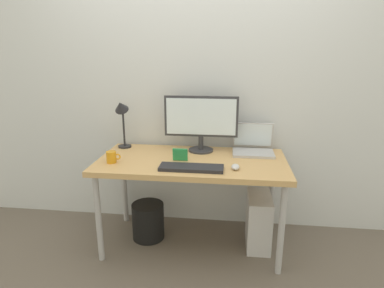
# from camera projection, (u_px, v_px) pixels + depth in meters

# --- Properties ---
(ground_plane) EXTENTS (6.00, 6.00, 0.00)m
(ground_plane) POSITION_uv_depth(u_px,v_px,m) (192.00, 243.00, 2.63)
(ground_plane) COLOR #665B51
(back_wall) EXTENTS (4.40, 0.04, 2.60)m
(back_wall) POSITION_uv_depth(u_px,v_px,m) (198.00, 76.00, 2.67)
(back_wall) COLOR silver
(back_wall) RESTS_ON ground_plane
(desk) EXTENTS (1.40, 0.70, 0.71)m
(desk) POSITION_uv_depth(u_px,v_px,m) (192.00, 167.00, 2.45)
(desk) COLOR tan
(desk) RESTS_ON ground_plane
(monitor) EXTENTS (0.58, 0.20, 0.45)m
(monitor) POSITION_uv_depth(u_px,v_px,m) (201.00, 120.00, 2.57)
(monitor) COLOR #333338
(monitor) RESTS_ON desk
(laptop) EXTENTS (0.32, 0.26, 0.23)m
(laptop) POSITION_uv_depth(u_px,v_px,m) (253.00, 145.00, 2.59)
(laptop) COLOR #B2B2B7
(laptop) RESTS_ON desk
(desk_lamp) EXTENTS (0.11, 0.16, 0.42)m
(desk_lamp) POSITION_uv_depth(u_px,v_px,m) (122.00, 113.00, 2.63)
(desk_lamp) COLOR #232328
(desk_lamp) RESTS_ON desk
(keyboard) EXTENTS (0.44, 0.14, 0.02)m
(keyboard) POSITION_uv_depth(u_px,v_px,m) (191.00, 168.00, 2.23)
(keyboard) COLOR #232328
(keyboard) RESTS_ON desk
(mouse) EXTENTS (0.06, 0.09, 0.03)m
(mouse) POSITION_uv_depth(u_px,v_px,m) (235.00, 167.00, 2.23)
(mouse) COLOR silver
(mouse) RESTS_ON desk
(coffee_mug) EXTENTS (0.11, 0.07, 0.08)m
(coffee_mug) POSITION_uv_depth(u_px,v_px,m) (112.00, 157.00, 2.36)
(coffee_mug) COLOR orange
(coffee_mug) RESTS_ON desk
(photo_frame) EXTENTS (0.11, 0.02, 0.09)m
(photo_frame) POSITION_uv_depth(u_px,v_px,m) (180.00, 155.00, 2.39)
(photo_frame) COLOR #268C4C
(photo_frame) RESTS_ON desk
(computer_tower) EXTENTS (0.18, 0.36, 0.42)m
(computer_tower) POSITION_uv_depth(u_px,v_px,m) (258.00, 220.00, 2.56)
(computer_tower) COLOR silver
(computer_tower) RESTS_ON ground_plane
(wastebasket) EXTENTS (0.26, 0.26, 0.30)m
(wastebasket) POSITION_uv_depth(u_px,v_px,m) (148.00, 221.00, 2.67)
(wastebasket) COLOR black
(wastebasket) RESTS_ON ground_plane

